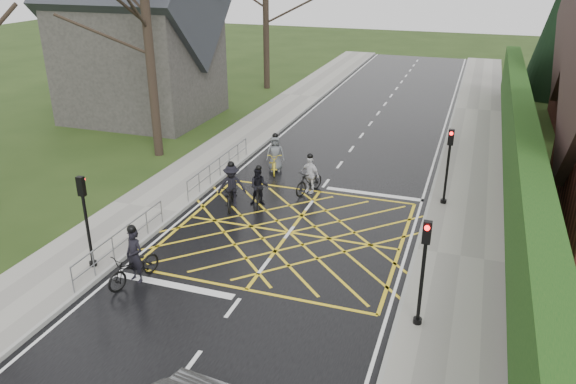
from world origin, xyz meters
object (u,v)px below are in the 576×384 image
Objects in this scene: cyclist_mid at (231,190)px; cyclist_lead at (275,158)px; cyclist_back at (259,190)px; cyclist_rear at (134,264)px; cyclist_front at (309,179)px.

cyclist_lead is (0.27, 4.26, -0.06)m from cyclist_mid.
cyclist_mid is 1.04× the size of cyclist_lead.
cyclist_back is 3.84m from cyclist_lead.
cyclist_rear is 1.16× the size of cyclist_front.
cyclist_front is at bearing 23.57° from cyclist_mid.
cyclist_back is 1.09m from cyclist_mid.
cyclist_rear is 6.14m from cyclist_mid.
cyclist_mid is 3.44m from cyclist_front.
cyclist_front is at bearing -60.25° from cyclist_lead.
cyclist_rear is 1.01× the size of cyclist_mid.
cyclist_front is 0.90× the size of cyclist_lead.
cyclist_rear reaches higher than cyclist_back.
cyclist_mid is (0.49, 6.12, 0.07)m from cyclist_rear.
cyclist_back is at bearing -99.25° from cyclist_lead.
cyclist_front is at bearing 32.28° from cyclist_back.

